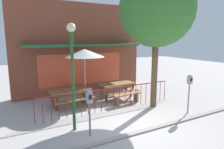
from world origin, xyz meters
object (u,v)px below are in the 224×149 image
Objects in this scene: parking_meter_far at (89,101)px; parking_meter_near at (190,84)px; picnic_table_left at (71,93)px; picnic_table_right at (117,86)px; street_lamp at (72,61)px; street_tree at (157,9)px; patio_bench at (127,96)px; patio_umbrella at (85,53)px.

parking_meter_near is at bearing -1.52° from parking_meter_far.
picnic_table_left and picnic_table_right have the same top height.
parking_meter_near is 0.46× the size of street_lamp.
street_tree is 1.66× the size of street_lamp.
parking_meter_far is at bearing 178.48° from parking_meter_near.
picnic_table_left is 2.45m from picnic_table_right.
patio_bench is 4.03m from street_tree.
parking_meter_near is (1.49, -3.19, 0.62)m from picnic_table_right.
parking_meter_far is at bearing -96.59° from picnic_table_left.
picnic_table_right is 3.57m from parking_meter_near.
picnic_table_right is 0.32× the size of street_tree.
street_lamp reaches higher than patio_bench.
street_lamp reaches higher than parking_meter_near.
patio_umbrella is 1.58× the size of parking_meter_near.
parking_meter_far is at bearing -132.24° from picnic_table_right.
parking_meter_near is 3.31m from street_tree.
street_lamp is (-3.04, -1.48, 1.96)m from patio_bench.
picnic_table_right is 2.35m from patio_umbrella.
picnic_table_right is 1.23× the size of parking_meter_far.
picnic_table_left is at bearing 83.41° from parking_meter_far.
parking_meter_far is 1.36m from street_lamp.
parking_meter_far reaches higher than picnic_table_left.
picnic_table_right is at bearing 47.76° from parking_meter_far.
parking_meter_far is at bearing -142.41° from patio_bench.
picnic_table_right is at bearing 115.03° from parking_meter_near.
street_lamp is (-3.08, -2.44, 1.70)m from picnic_table_right.
patio_umbrella is (-1.57, 0.37, 1.71)m from picnic_table_right.
patio_bench is (2.40, -0.85, -0.26)m from picnic_table_left.
picnic_table_left is 1.18× the size of parking_meter_near.
patio_umbrella reaches higher than patio_bench.
parking_meter_near is at bearing -61.66° from street_tree.
picnic_table_right is 4.12m from street_tree.
patio_bench is 0.89× the size of parking_meter_near.
parking_meter_far is 4.84m from street_tree.
parking_meter_far is (-4.28, 0.11, -0.08)m from parking_meter_near.
picnic_table_left is at bearing 151.33° from street_tree.
patio_bench is 3.91m from street_lamp.
parking_meter_far is (-2.79, -3.08, 0.54)m from picnic_table_right.
patio_umbrella is 1.78× the size of patio_bench.
patio_umbrella is at bearing 138.80° from patio_bench.
parking_meter_near reaches higher than parking_meter_far.
patio_umbrella reaches higher than parking_meter_far.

